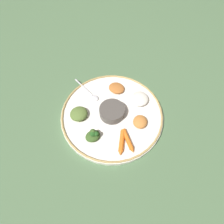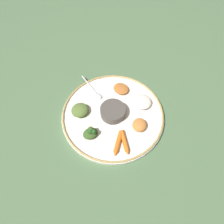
# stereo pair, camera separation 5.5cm
# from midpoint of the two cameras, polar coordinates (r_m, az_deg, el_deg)

# --- Properties ---
(ground_plane) EXTENTS (2.40, 2.40, 0.00)m
(ground_plane) POSITION_cam_midpoint_polar(r_m,az_deg,el_deg) (0.82, -1.92, -1.29)
(ground_plane) COLOR #4C6B47
(platter) EXTENTS (0.41, 0.41, 0.02)m
(platter) POSITION_cam_midpoint_polar(r_m,az_deg,el_deg) (0.81, -1.94, -0.98)
(platter) COLOR white
(platter) RESTS_ON ground_plane
(platter_rim) EXTENTS (0.41, 0.41, 0.01)m
(platter_rim) POSITION_cam_midpoint_polar(r_m,az_deg,el_deg) (0.80, -1.96, -0.56)
(platter_rim) COLOR tan
(platter_rim) RESTS_ON platter
(center_bowl) EXTENTS (0.10, 0.10, 0.04)m
(center_bowl) POSITION_cam_midpoint_polar(r_m,az_deg,el_deg) (0.79, -2.00, 0.10)
(center_bowl) COLOR #4C4742
(center_bowl) RESTS_ON platter
(spoon) EXTENTS (0.10, 0.13, 0.01)m
(spoon) POSITION_cam_midpoint_polar(r_m,az_deg,el_deg) (0.87, -8.04, 5.24)
(spoon) COLOR silver
(spoon) RESTS_ON platter
(greens_pile) EXTENTS (0.07, 0.07, 0.04)m
(greens_pile) POSITION_cam_midpoint_polar(r_m,az_deg,el_deg) (0.75, -7.47, -6.59)
(greens_pile) COLOR #385623
(greens_pile) RESTS_ON platter
(carrot_near_spoon) EXTENTS (0.04, 0.10, 0.02)m
(carrot_near_spoon) POSITION_cam_midpoint_polar(r_m,az_deg,el_deg) (0.74, 0.60, -8.67)
(carrot_near_spoon) COLOR orange
(carrot_near_spoon) RESTS_ON platter
(carrot_outer) EXTENTS (0.04, 0.10, 0.02)m
(carrot_outer) POSITION_cam_midpoint_polar(r_m,az_deg,el_deg) (0.74, 2.47, -8.20)
(carrot_outer) COLOR orange
(carrot_outer) RESTS_ON platter
(mound_rice_white) EXTENTS (0.10, 0.10, 0.03)m
(mound_rice_white) POSITION_cam_midpoint_polar(r_m,az_deg,el_deg) (0.84, 6.00, 3.62)
(mound_rice_white) COLOR silver
(mound_rice_white) RESTS_ON platter
(mound_squash) EXTENTS (0.07, 0.07, 0.03)m
(mound_squash) POSITION_cam_midpoint_polar(r_m,az_deg,el_deg) (0.78, 5.94, -2.87)
(mound_squash) COLOR #C67A38
(mound_squash) RESTS_ON platter
(mound_chickpea) EXTENTS (0.09, 0.09, 0.02)m
(mound_chickpea) POSITION_cam_midpoint_polar(r_m,az_deg,el_deg) (0.87, -0.53, 6.70)
(mound_chickpea) COLOR #B2662D
(mound_chickpea) RESTS_ON platter
(mound_collards) EXTENTS (0.09, 0.09, 0.03)m
(mound_collards) POSITION_cam_midpoint_polar(r_m,az_deg,el_deg) (0.80, -11.34, -0.61)
(mound_collards) COLOR #567033
(mound_collards) RESTS_ON platter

